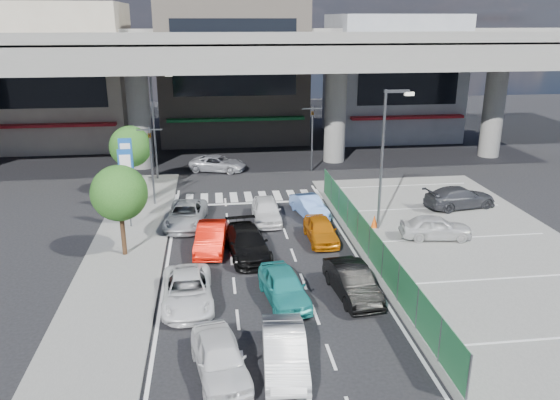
{
  "coord_description": "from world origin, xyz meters",
  "views": [
    {
      "loc": [
        -2.38,
        -22.49,
        11.6
      ],
      "look_at": [
        1.22,
        5.48,
        2.2
      ],
      "focal_mm": 35.0,
      "sensor_mm": 36.0,
      "label": 1
    }
  ],
  "objects": [
    {
      "name": "hatch_black_mid_right",
      "position": [
        3.48,
        -1.64,
        0.69
      ],
      "size": [
        1.87,
        4.31,
        1.38
      ],
      "primitive_type": "imported",
      "rotation": [
        0.0,
        0.0,
        0.1
      ],
      "color": "black",
      "rests_on": "ground"
    },
    {
      "name": "expressway",
      "position": [
        0.0,
        22.0,
        8.76
      ],
      "size": [
        64.0,
        14.0,
        10.75
      ],
      "color": "slate",
      "rests_on": "ground"
    },
    {
      "name": "traffic_light_right",
      "position": [
        5.5,
        19.0,
        3.94
      ],
      "size": [
        1.6,
        1.24,
        5.2
      ],
      "color": "#595B60",
      "rests_on": "ground"
    },
    {
      "name": "tree_near",
      "position": [
        -7.0,
        4.0,
        3.39
      ],
      "size": [
        2.8,
        2.8,
        4.8
      ],
      "color": "#382314",
      "rests_on": "ground"
    },
    {
      "name": "traffic_light_left",
      "position": [
        -6.2,
        12.0,
        3.94
      ],
      "size": [
        1.6,
        1.24,
        5.2
      ],
      "color": "#595B60",
      "rests_on": "ground"
    },
    {
      "name": "sedan_black_mid",
      "position": [
        -0.74,
        3.29,
        0.69
      ],
      "size": [
        2.42,
        4.93,
        1.38
      ],
      "primitive_type": "imported",
      "rotation": [
        0.0,
        0.0,
        0.1
      ],
      "color": "black",
      "rests_on": "ground"
    },
    {
      "name": "taxi_orange_left",
      "position": [
        -2.58,
        4.23,
        0.69
      ],
      "size": [
        1.9,
        4.32,
        1.38
      ],
      "primitive_type": "imported",
      "rotation": [
        0.0,
        0.0,
        -0.11
      ],
      "color": "red",
      "rests_on": "ground"
    },
    {
      "name": "building_east",
      "position": [
        16.0,
        31.97,
        5.99
      ],
      "size": [
        12.0,
        10.9,
        12.0
      ],
      "color": "gray",
      "rests_on": "ground"
    },
    {
      "name": "hatch_white_back_mid",
      "position": [
        -0.16,
        -6.47,
        0.69
      ],
      "size": [
        1.74,
        4.28,
        1.38
      ],
      "primitive_type": "imported",
      "rotation": [
        0.0,
        0.0,
        -0.07
      ],
      "color": "white",
      "rests_on": "ground"
    },
    {
      "name": "kei_truck_front_right",
      "position": [
        3.45,
        8.79,
        0.61
      ],
      "size": [
        2.06,
        3.92,
        1.23
      ],
      "primitive_type": "imported",
      "rotation": [
        0.0,
        0.0,
        0.21
      ],
      "color": "#6D9DF5",
      "rests_on": "ground"
    },
    {
      "name": "fence_run",
      "position": [
        5.3,
        1.0,
        0.9
      ],
      "size": [
        0.16,
        22.0,
        1.8
      ],
      "primitive_type": null,
      "color": "#216237",
      "rests_on": "ground"
    },
    {
      "name": "crossing_wagon_silver",
      "position": [
        -1.91,
        19.96,
        0.62
      ],
      "size": [
        4.86,
        3.33,
        1.24
      ],
      "primitive_type": "imported",
      "rotation": [
        0.0,
        0.0,
        1.25
      ],
      "color": "#BBBCC3",
      "rests_on": "ground"
    },
    {
      "name": "signboard_near",
      "position": [
        -7.2,
        7.99,
        3.06
      ],
      "size": [
        0.8,
        0.14,
        4.7
      ],
      "color": "#595B60",
      "rests_on": "ground"
    },
    {
      "name": "parked_sedan_dgrey",
      "position": [
        13.27,
        8.9,
        0.74
      ],
      "size": [
        4.92,
        2.66,
        1.36
      ],
      "primitive_type": "imported",
      "rotation": [
        0.0,
        0.0,
        1.74
      ],
      "color": "#323337",
      "rests_on": "parking_lot"
    },
    {
      "name": "van_white_back_left",
      "position": [
        -2.38,
        -6.54,
        0.69
      ],
      "size": [
        2.29,
        4.27,
        1.38
      ],
      "primitive_type": "imported",
      "rotation": [
        0.0,
        0.0,
        0.17
      ],
      "color": "white",
      "rests_on": "ground"
    },
    {
      "name": "sedan_white_mid_left",
      "position": [
        -3.64,
        -1.44,
        0.63
      ],
      "size": [
        2.29,
        4.65,
        1.27
      ],
      "primitive_type": "imported",
      "rotation": [
        0.0,
        0.0,
        0.04
      ],
      "color": "white",
      "rests_on": "ground"
    },
    {
      "name": "street_lamp_left",
      "position": [
        -6.33,
        18.0,
        4.77
      ],
      "size": [
        1.65,
        0.22,
        8.0
      ],
      "color": "#595B60",
      "rests_on": "ground"
    },
    {
      "name": "building_center",
      "position": [
        0.0,
        32.97,
        7.49
      ],
      "size": [
        14.0,
        10.9,
        15.0
      ],
      "color": "gray",
      "rests_on": "ground"
    },
    {
      "name": "parking_lot",
      "position": [
        11.0,
        2.0,
        0.03
      ],
      "size": [
        12.0,
        28.0,
        0.06
      ],
      "primitive_type": "cube",
      "color": "slate",
      "rests_on": "ground"
    },
    {
      "name": "sedan_white_front_mid",
      "position": [
        0.73,
        8.14,
        0.69
      ],
      "size": [
        1.68,
        4.07,
        1.38
      ],
      "primitive_type": "imported",
      "rotation": [
        0.0,
        0.0,
        -0.01
      ],
      "color": "white",
      "rests_on": "ground"
    },
    {
      "name": "taxi_orange_right",
      "position": [
        3.37,
        4.69,
        0.64
      ],
      "size": [
        1.56,
        3.79,
        1.29
      ],
      "primitive_type": "imported",
      "rotation": [
        0.0,
        0.0,
        0.01
      ],
      "color": "#CA6A09",
      "rests_on": "ground"
    },
    {
      "name": "tree_far",
      "position": [
        -7.8,
        14.5,
        3.39
      ],
      "size": [
        2.8,
        2.8,
        4.8
      ],
      "color": "#382314",
      "rests_on": "ground"
    },
    {
      "name": "sidewalk_left",
      "position": [
        -7.0,
        4.0,
        0.06
      ],
      "size": [
        4.0,
        30.0,
        0.12
      ],
      "primitive_type": "cube",
      "color": "slate",
      "rests_on": "ground"
    },
    {
      "name": "wagon_silver_front_left",
      "position": [
        -4.03,
        8.06,
        0.65
      ],
      "size": [
        2.66,
        4.91,
        1.31
      ],
      "primitive_type": "imported",
      "rotation": [
        0.0,
        0.0,
        -0.11
      ],
      "color": "#A9ADB1",
      "rests_on": "ground"
    },
    {
      "name": "building_west",
      "position": [
        -16.0,
        31.97,
        6.49
      ],
      "size": [
        12.0,
        10.9,
        13.0
      ],
      "color": "#A49684",
      "rests_on": "ground"
    },
    {
      "name": "parked_sedan_white",
      "position": [
        9.67,
        4.12,
        0.72
      ],
      "size": [
        4.04,
        2.05,
        1.32
      ],
      "primitive_type": "imported",
      "rotation": [
        0.0,
        0.0,
        1.44
      ],
      "color": "silver",
      "rests_on": "parking_lot"
    },
    {
      "name": "taxi_teal_mid",
      "position": [
        0.47,
        -1.67,
        0.69
      ],
      "size": [
        2.18,
        4.24,
        1.38
      ],
      "primitive_type": "imported",
      "rotation": [
        0.0,
        0.0,
        0.14
      ],
      "color": "teal",
      "rests_on": "ground"
    },
    {
      "name": "ground",
      "position": [
        0.0,
        0.0,
        0.0
      ],
      "size": [
        120.0,
        120.0,
        0.0
      ],
      "primitive_type": "plane",
      "color": "black",
      "rests_on": "ground"
    },
    {
      "name": "street_lamp_right",
      "position": [
        7.17,
        6.0,
        4.77
      ],
      "size": [
        1.65,
        0.22,
        8.0
      ],
      "color": "#595B60",
      "rests_on": "ground"
    },
    {
      "name": "traffic_cone",
      "position": [
        6.83,
        6.16,
        0.44
      ],
      "size": [
        0.47,
        0.47,
        0.76
      ],
      "primitive_type": "cone",
      "rotation": [
        0.0,
        0.0,
        -0.23
      ],
      "color": "#E7500C",
      "rests_on": "parking_lot"
    },
    {
      "name": "signboard_far",
      "position": [
        -7.6,
        10.99,
        3.06
      ],
      "size": [
        0.8,
        0.14,
        4.7
      ],
      "color": "#595B60",
      "rests_on": "ground"
    }
  ]
}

